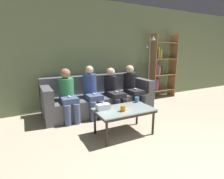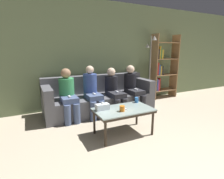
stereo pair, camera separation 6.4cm
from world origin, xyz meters
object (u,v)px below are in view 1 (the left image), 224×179
Objects in this scene: bookshelf at (160,68)px; seated_person_mid_left at (92,90)px; cup_near_right at (123,108)px; seated_person_mid_right at (113,90)px; seated_person_right_end at (132,87)px; tissue_box at (103,107)px; coffee_table at (124,111)px; seated_person_left_end at (68,93)px; cup_near_left at (137,100)px; game_remote at (124,108)px; couch at (99,98)px; standing_lamp at (149,62)px.

bookshelf is 2.43m from seated_person_mid_left.
seated_person_mid_right is at bearing 69.64° from cup_near_right.
seated_person_right_end reaches higher than cup_near_right.
bookshelf is (2.52, 1.48, 0.40)m from tissue_box.
seated_person_mid_left reaches higher than coffee_table.
seated_person_left_end is at bearing 109.32° from tissue_box.
cup_near_left is at bearing -142.38° from bookshelf.
seated_person_mid_left is at bearing -0.68° from seated_person_left_end.
seated_person_left_end is at bearing -170.25° from bookshelf.
cup_near_right is 0.13m from game_remote.
game_remote is (-0.09, -1.31, 0.17)m from couch.
couch is at bearing 162.94° from seated_person_right_end.
cup_near_right is at bearing -129.62° from game_remote.
cup_near_left is 0.66× the size of game_remote.
cup_near_right is 0.09× the size of seated_person_left_end.
seated_person_right_end is at bearing 51.14° from game_remote.
cup_near_right is 1.50m from seated_person_right_end.
couch is 16.81× the size of game_remote.
coffee_table is 0.52× the size of bookshelf.
tissue_box is at bearing 141.70° from cup_near_right.
cup_near_left reaches higher than coffee_table.
cup_near_left is at bearing 27.77° from coffee_table.
seated_person_mid_right is (0.52, -0.03, -0.03)m from seated_person_mid_left.
cup_near_right reaches higher than game_remote.
seated_person_mid_left reaches higher than seated_person_right_end.
coffee_table is at bearing -81.35° from seated_person_mid_left.
cup_near_right reaches higher than coffee_table.
seated_person_left_end reaches higher than coffee_table.
coffee_table is 0.37m from tissue_box.
seated_person_mid_left is 0.52m from seated_person_mid_right.
seated_person_mid_left reaches higher than couch.
standing_lamp is at bearing 41.09° from coffee_table.
coffee_table is 1.11m from seated_person_mid_left.
seated_person_mid_right reaches higher than game_remote.
seated_person_left_end is (-0.35, 0.99, 0.05)m from tissue_box.
seated_person_left_end reaches higher than seated_person_mid_right.
seated_person_left_end is (-0.77, -0.22, 0.26)m from couch.
seated_person_mid_right is at bearing 71.72° from coffee_table.
tissue_box is (-0.34, 0.11, 0.10)m from coffee_table.
bookshelf is 1.71× the size of seated_person_mid_left.
game_remote is 1.11m from seated_person_mid_left.
coffee_table is 1.30m from seated_person_left_end.
seated_person_left_end is 1.03× the size of seated_person_mid_right.
seated_person_left_end is at bearing -171.47° from standing_lamp.
seated_person_mid_left is (-0.17, 1.09, 0.16)m from coffee_table.
tissue_box is at bearing -172.09° from cup_near_left.
coffee_table is at bearing -108.28° from seated_person_mid_right.
couch is at bearing 83.09° from cup_near_right.
seated_person_mid_left is (0.52, -0.01, 0.01)m from seated_person_left_end.
standing_lamp is at bearing 25.15° from seated_person_right_end.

